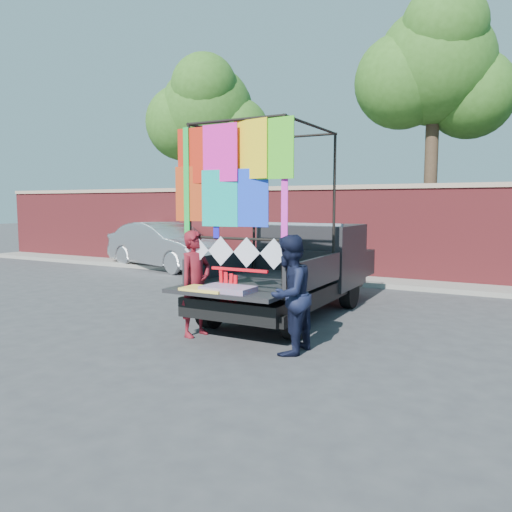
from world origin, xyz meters
The scene contains 10 objects.
ground centered at (0.00, 0.00, 0.00)m, with size 90.00×90.00×0.00m, color #38383A.
brick_wall centered at (0.00, 7.00, 1.33)m, with size 30.00×0.45×2.61m.
curb centered at (0.00, 6.30, 0.06)m, with size 30.00×1.20×0.12m, color gray.
tree_left centered at (-6.48, 8.12, 5.12)m, with size 4.20×3.30×7.05m.
tree_mid centered at (1.02, 8.12, 5.70)m, with size 4.20×3.30×7.73m.
pickup_truck centered at (-0.42, 2.49, 0.84)m, with size 2.11×5.30×3.34m.
sedan centered at (-6.79, 6.18, 0.75)m, with size 1.59×4.57×1.50m, color silver.
woman centered at (-1.12, -0.14, 0.84)m, with size 0.61×0.40×1.68m, color maroon.
man centered at (0.58, -0.29, 0.83)m, with size 0.81×0.63×1.67m, color black.
streamer_bundle centered at (-0.37, -0.23, 0.93)m, with size 0.95×0.06×0.65m.
Camera 1 is at (3.44, -6.52, 2.09)m, focal length 35.00 mm.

